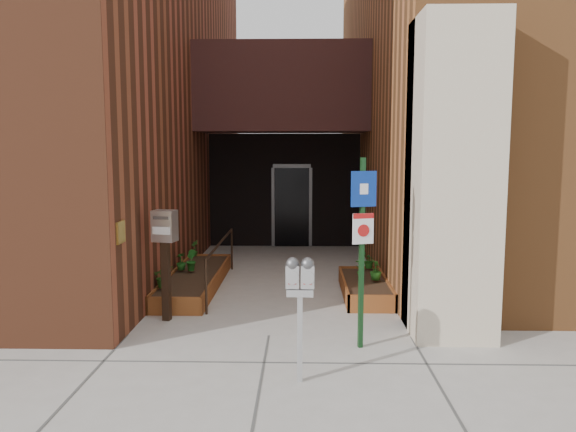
{
  "coord_description": "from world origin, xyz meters",
  "views": [
    {
      "loc": [
        0.46,
        -7.63,
        2.64
      ],
      "look_at": [
        0.23,
        1.8,
        1.48
      ],
      "focal_mm": 35.0,
      "sensor_mm": 36.0,
      "label": 1
    }
  ],
  "objects": [
    {
      "name": "architecture",
      "position": [
        -0.18,
        6.89,
        4.98
      ],
      "size": [
        20.0,
        14.6,
        10.0
      ],
      "color": "brown",
      "rests_on": "ground"
    },
    {
      "name": "planter_left",
      "position": [
        -1.55,
        2.7,
        0.13
      ],
      "size": [
        0.9,
        3.6,
        0.3
      ],
      "color": "brown",
      "rests_on": "ground"
    },
    {
      "name": "parking_meter",
      "position": [
        0.44,
        -1.53,
        1.11
      ],
      "size": [
        0.32,
        0.15,
        1.43
      ],
      "color": "#AFAFB2",
      "rests_on": "ground"
    },
    {
      "name": "ground",
      "position": [
        0.0,
        0.0,
        0.0
      ],
      "size": [
        80.0,
        80.0,
        0.0
      ],
      "primitive_type": "plane",
      "color": "#9E9991",
      "rests_on": "ground"
    },
    {
      "name": "handrail",
      "position": [
        -1.05,
        2.65,
        0.75
      ],
      "size": [
        0.04,
        3.34,
        0.9
      ],
      "color": "black",
      "rests_on": "ground"
    },
    {
      "name": "payment_dropbox",
      "position": [
        -1.61,
        0.68,
        1.23
      ],
      "size": [
        0.38,
        0.31,
        1.7
      ],
      "color": "black",
      "rests_on": "ground"
    },
    {
      "name": "planter_right",
      "position": [
        1.6,
        2.2,
        0.13
      ],
      "size": [
        0.8,
        2.2,
        0.3
      ],
      "color": "brown",
      "rests_on": "ground"
    },
    {
      "name": "shrub_left_a",
      "position": [
        -1.85,
        1.52,
        0.49
      ],
      "size": [
        0.46,
        0.46,
        0.38
      ],
      "primitive_type": "imported",
      "rotation": [
        0.0,
        0.0,
        0.46
      ],
      "color": "#235317",
      "rests_on": "planter_left"
    },
    {
      "name": "shrub_right_c",
      "position": [
        1.77,
        3.1,
        0.45
      ],
      "size": [
        0.39,
        0.39,
        0.31
      ],
      "primitive_type": "imported",
      "rotation": [
        0.0,
        0.0,
        4.08
      ],
      "color": "#1E5E1A",
      "rests_on": "planter_right"
    },
    {
      "name": "shrub_left_b",
      "position": [
        -1.65,
        2.83,
        0.5
      ],
      "size": [
        0.29,
        0.29,
        0.4
      ],
      "primitive_type": "imported",
      "rotation": [
        0.0,
        0.0,
        2.02
      ],
      "color": "#1B5E1B",
      "rests_on": "planter_left"
    },
    {
      "name": "shrub_left_c",
      "position": [
        -1.85,
        2.87,
        0.47
      ],
      "size": [
        0.27,
        0.27,
        0.34
      ],
      "primitive_type": "imported",
      "rotation": [
        0.0,
        0.0,
        3.95
      ],
      "color": "#195017",
      "rests_on": "planter_left"
    },
    {
      "name": "shrub_right_a",
      "position": [
        1.78,
        2.15,
        0.48
      ],
      "size": [
        0.21,
        0.21,
        0.36
      ],
      "primitive_type": "imported",
      "rotation": [
        0.0,
        0.0,
        1.5
      ],
      "color": "#21631C",
      "rests_on": "planter_right"
    },
    {
      "name": "shrub_right_b",
      "position": [
        1.53,
        2.36,
        0.48
      ],
      "size": [
        0.21,
        0.21,
        0.35
      ],
      "primitive_type": "imported",
      "rotation": [
        0.0,
        0.0,
        2.97
      ],
      "color": "#24601B",
      "rests_on": "planter_right"
    },
    {
      "name": "shrub_left_d",
      "position": [
        -1.85,
        4.3,
        0.47
      ],
      "size": [
        0.25,
        0.25,
        0.33
      ],
      "primitive_type": "imported",
      "rotation": [
        0.0,
        0.0,
        5.45
      ],
      "color": "#205016",
      "rests_on": "planter_left"
    },
    {
      "name": "sign_post",
      "position": [
        1.25,
        -0.44,
        1.54
      ],
      "size": [
        0.33,
        0.13,
        2.51
      ],
      "color": "#133617",
      "rests_on": "ground"
    }
  ]
}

